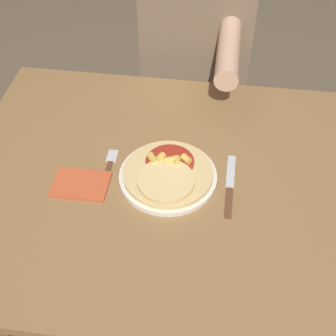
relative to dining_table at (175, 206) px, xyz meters
name	(u,v)px	position (x,y,z in m)	size (l,w,h in m)	color
ground_plane	(173,311)	(0.00, 0.00, -0.64)	(8.00, 8.00, 0.00)	brown
dining_table	(175,206)	(0.00, 0.00, 0.00)	(1.19, 0.91, 0.75)	olive
plate	(168,176)	(-0.02, 0.01, 0.11)	(0.26, 0.26, 0.01)	silver
pizza	(168,173)	(-0.02, 0.00, 0.13)	(0.24, 0.24, 0.04)	#DBBC7A
fork	(108,169)	(-0.19, 0.02, 0.11)	(0.03, 0.18, 0.00)	brown
knife	(230,186)	(0.15, 0.00, 0.11)	(0.02, 0.22, 0.00)	brown
napkin	(81,184)	(-0.25, -0.05, 0.11)	(0.15, 0.10, 0.01)	#C6512D
person_diner	(197,56)	(0.00, 0.66, 0.07)	(0.38, 0.52, 1.22)	#2D2D38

